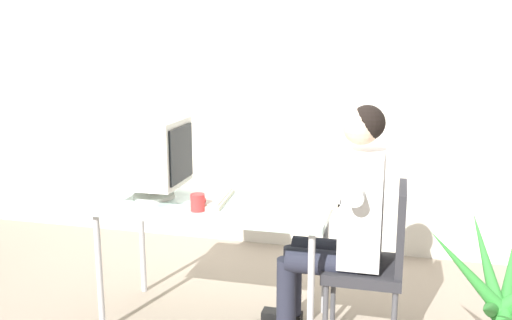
# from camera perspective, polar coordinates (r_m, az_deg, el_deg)

# --- Properties ---
(wall_back) EXTENTS (8.00, 0.10, 3.00)m
(wall_back) POSITION_cam_1_polar(r_m,az_deg,el_deg) (4.44, 5.32, 9.99)
(wall_back) COLOR silver
(wall_back) RESTS_ON ground_plane
(desk) EXTENTS (1.33, 0.67, 0.75)m
(desk) POSITION_cam_1_polar(r_m,az_deg,el_deg) (3.30, -4.09, -4.98)
(desk) COLOR #B7B7BC
(desk) RESTS_ON ground_plane
(crt_monitor) EXTENTS (0.35, 0.38, 0.46)m
(crt_monitor) POSITION_cam_1_polar(r_m,az_deg,el_deg) (3.32, -10.25, 0.66)
(crt_monitor) COLOR silver
(crt_monitor) RESTS_ON desk
(keyboard) EXTENTS (0.18, 0.41, 0.03)m
(keyboard) POSITION_cam_1_polar(r_m,az_deg,el_deg) (3.27, -4.15, -3.82)
(keyboard) COLOR beige
(keyboard) RESTS_ON desk
(office_chair) EXTENTS (0.42, 0.42, 0.90)m
(office_chair) POSITION_cam_1_polar(r_m,az_deg,el_deg) (3.22, 11.93, -9.46)
(office_chair) COLOR #4C4C51
(office_chair) RESTS_ON ground_plane
(person_seated) EXTENTS (0.68, 0.56, 1.33)m
(person_seated) POSITION_cam_1_polar(r_m,az_deg,el_deg) (3.15, 8.76, -5.59)
(person_seated) COLOR silver
(person_seated) RESTS_ON ground_plane
(desk_mug) EXTENTS (0.08, 0.09, 0.09)m
(desk_mug) POSITION_cam_1_polar(r_m,az_deg,el_deg) (3.09, -5.82, -4.22)
(desk_mug) COLOR red
(desk_mug) RESTS_ON desk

